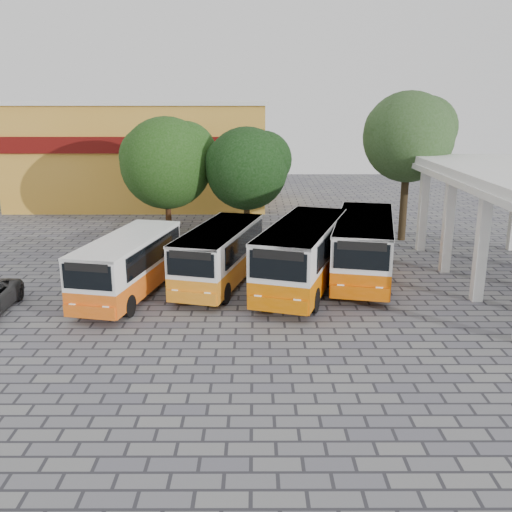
{
  "coord_description": "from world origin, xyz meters",
  "views": [
    {
      "loc": [
        -1.78,
        -21.55,
        8.47
      ],
      "look_at": [
        -1.72,
        3.71,
        1.5
      ],
      "focal_mm": 40.0,
      "sensor_mm": 36.0,
      "label": 1
    }
  ],
  "objects_px": {
    "bus_centre_right": "(303,252)",
    "bus_far_right": "(364,244)",
    "bus_far_left": "(129,262)",
    "bus_centre_left": "(220,252)"
  },
  "relations": [
    {
      "from": "bus_centre_left",
      "to": "bus_centre_right",
      "type": "bearing_deg",
      "value": 4.38
    },
    {
      "from": "bus_far_left",
      "to": "bus_centre_left",
      "type": "xyz_separation_m",
      "value": [
        3.91,
        1.59,
        0.03
      ]
    },
    {
      "from": "bus_centre_left",
      "to": "bus_centre_right",
      "type": "distance_m",
      "value": 3.87
    },
    {
      "from": "bus_far_right",
      "to": "bus_centre_right",
      "type": "bearing_deg",
      "value": -141.78
    },
    {
      "from": "bus_centre_right",
      "to": "bus_far_left",
      "type": "bearing_deg",
      "value": -155.76
    },
    {
      "from": "bus_far_left",
      "to": "bus_centre_left",
      "type": "bearing_deg",
      "value": 34.04
    },
    {
      "from": "bus_far_left",
      "to": "bus_centre_right",
      "type": "height_order",
      "value": "bus_centre_right"
    },
    {
      "from": "bus_centre_right",
      "to": "bus_far_right",
      "type": "relative_size",
      "value": 1.02
    },
    {
      "from": "bus_far_right",
      "to": "bus_centre_left",
      "type": "bearing_deg",
      "value": -161.16
    },
    {
      "from": "bus_far_left",
      "to": "bus_centre_left",
      "type": "distance_m",
      "value": 4.22
    }
  ]
}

